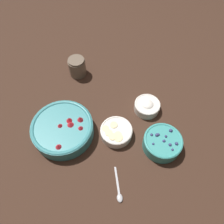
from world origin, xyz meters
TOP-DOWN VIEW (x-y plane):
  - ground_plane at (0.00, 0.00)m, footprint 4.00×4.00m
  - bowl_strawberries at (-0.12, -0.11)m, footprint 0.27×0.27m
  - bowl_blueberries at (0.28, 0.06)m, footprint 0.16×0.16m
  - bowl_bananas at (0.08, 0.01)m, footprint 0.14×0.14m
  - bowl_cream at (0.14, 0.20)m, footprint 0.12×0.12m
  - jar_chocolate at (-0.28, 0.21)m, footprint 0.09×0.09m
  - spoon at (0.22, -0.19)m, footprint 0.10×0.12m

SIDE VIEW (x-z plane):
  - ground_plane at x=0.00m, z-range 0.00..0.00m
  - spoon at x=0.22m, z-range 0.00..0.01m
  - bowl_bananas at x=0.08m, z-range 0.00..0.05m
  - bowl_cream at x=0.14m, z-range 0.00..0.05m
  - bowl_blueberries at x=0.28m, z-range 0.00..0.07m
  - bowl_strawberries at x=-0.12m, z-range 0.00..0.08m
  - jar_chocolate at x=-0.28m, z-range 0.00..0.09m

